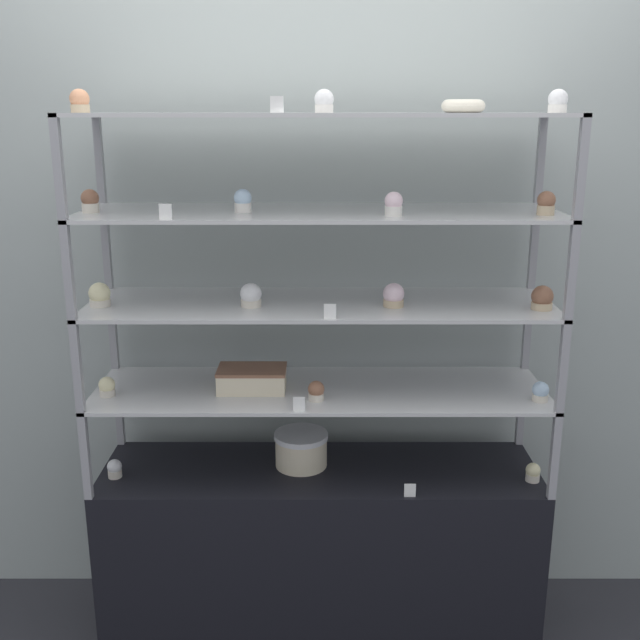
# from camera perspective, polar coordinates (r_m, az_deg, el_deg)

# --- Properties ---
(ground_plane) EXTENTS (20.00, 20.00, 0.00)m
(ground_plane) POSITION_cam_1_polar(r_m,az_deg,el_deg) (2.93, 0.00, -22.79)
(ground_plane) COLOR #2D2D33
(back_wall) EXTENTS (8.00, 0.05, 2.60)m
(back_wall) POSITION_cam_1_polar(r_m,az_deg,el_deg) (2.70, -0.01, 4.54)
(back_wall) COLOR #A8B2AD
(back_wall) RESTS_ON ground_plane
(display_base) EXTENTS (1.46, 0.42, 0.66)m
(display_base) POSITION_cam_1_polar(r_m,az_deg,el_deg) (2.74, 0.00, -17.40)
(display_base) COLOR black
(display_base) RESTS_ON ground_plane
(display_riser_lower) EXTENTS (1.46, 0.42, 0.29)m
(display_riser_lower) POSITION_cam_1_polar(r_m,az_deg,el_deg) (2.46, 0.00, -5.60)
(display_riser_lower) COLOR #99999E
(display_riser_lower) RESTS_ON display_base
(display_riser_middle) EXTENTS (1.46, 0.42, 0.29)m
(display_riser_middle) POSITION_cam_1_polar(r_m,az_deg,el_deg) (2.37, 0.00, 0.94)
(display_riser_middle) COLOR #99999E
(display_riser_middle) RESTS_ON display_riser_lower
(display_riser_upper) EXTENTS (1.46, 0.42, 0.29)m
(display_riser_upper) POSITION_cam_1_polar(r_m,az_deg,el_deg) (2.31, 0.00, 7.89)
(display_riser_upper) COLOR #99999E
(display_riser_upper) RESTS_ON display_riser_middle
(display_riser_top) EXTENTS (1.46, 0.42, 0.29)m
(display_riser_top) POSITION_cam_1_polar(r_m,az_deg,el_deg) (2.29, 0.00, 15.09)
(display_riser_top) COLOR #99999E
(display_riser_top) RESTS_ON display_riser_upper
(layer_cake_centerpiece) EXTENTS (0.18, 0.18, 0.12)m
(layer_cake_centerpiece) POSITION_cam_1_polar(r_m,az_deg,el_deg) (2.57, -1.45, -9.81)
(layer_cake_centerpiece) COLOR beige
(layer_cake_centerpiece) RESTS_ON display_base
(sheet_cake_frosted) EXTENTS (0.22, 0.14, 0.07)m
(sheet_cake_frosted) POSITION_cam_1_polar(r_m,az_deg,el_deg) (2.44, -5.20, -4.48)
(sheet_cake_frosted) COLOR beige
(sheet_cake_frosted) RESTS_ON display_riser_lower
(cupcake_0) EXTENTS (0.05, 0.05, 0.06)m
(cupcake_0) POSITION_cam_1_polar(r_m,az_deg,el_deg) (2.59, -15.38, -10.88)
(cupcake_0) COLOR beige
(cupcake_0) RESTS_ON display_base
(cupcake_1) EXTENTS (0.05, 0.05, 0.06)m
(cupcake_1) POSITION_cam_1_polar(r_m,az_deg,el_deg) (2.58, 15.91, -11.10)
(cupcake_1) COLOR beige
(cupcake_1) RESTS_ON display_base
(price_tag_0) EXTENTS (0.04, 0.00, 0.04)m
(price_tag_0) POSITION_cam_1_polar(r_m,az_deg,el_deg) (2.41, 6.87, -12.76)
(price_tag_0) COLOR white
(price_tag_0) RESTS_ON display_base
(cupcake_2) EXTENTS (0.05, 0.05, 0.06)m
(cupcake_2) POSITION_cam_1_polar(r_m,az_deg,el_deg) (2.47, -15.92, -4.93)
(cupcake_2) COLOR beige
(cupcake_2) RESTS_ON display_riser_lower
(cupcake_3) EXTENTS (0.05, 0.05, 0.06)m
(cupcake_3) POSITION_cam_1_polar(r_m,az_deg,el_deg) (2.35, -0.29, -5.44)
(cupcake_3) COLOR beige
(cupcake_3) RESTS_ON display_riser_lower
(cupcake_4) EXTENTS (0.05, 0.05, 0.06)m
(cupcake_4) POSITION_cam_1_polar(r_m,az_deg,el_deg) (2.44, 16.44, -5.27)
(cupcake_4) COLOR beige
(cupcake_4) RESTS_ON display_riser_lower
(price_tag_1) EXTENTS (0.04, 0.00, 0.04)m
(price_tag_1) POSITION_cam_1_polar(r_m,az_deg,el_deg) (2.27, -1.59, -6.41)
(price_tag_1) COLOR white
(price_tag_1) RESTS_ON display_riser_lower
(cupcake_5) EXTENTS (0.07, 0.07, 0.07)m
(cupcake_5) POSITION_cam_1_polar(r_m,az_deg,el_deg) (2.41, -16.45, 1.81)
(cupcake_5) COLOR beige
(cupcake_5) RESTS_ON display_riser_middle
(cupcake_6) EXTENTS (0.07, 0.07, 0.07)m
(cupcake_6) POSITION_cam_1_polar(r_m,az_deg,el_deg) (2.32, -5.29, 1.85)
(cupcake_6) COLOR beige
(cupcake_6) RESTS_ON display_riser_middle
(cupcake_7) EXTENTS (0.07, 0.07, 0.07)m
(cupcake_7) POSITION_cam_1_polar(r_m,az_deg,el_deg) (2.32, 5.63, 1.85)
(cupcake_7) COLOR #CCB28C
(cupcake_7) RESTS_ON display_riser_middle
(cupcake_8) EXTENTS (0.07, 0.07, 0.07)m
(cupcake_8) POSITION_cam_1_polar(r_m,az_deg,el_deg) (2.38, 16.57, 1.59)
(cupcake_8) COLOR #CCB28C
(cupcake_8) RESTS_ON display_riser_middle
(price_tag_2) EXTENTS (0.04, 0.00, 0.04)m
(price_tag_2) POSITION_cam_1_polar(r_m,az_deg,el_deg) (2.18, 0.77, 0.67)
(price_tag_2) COLOR white
(price_tag_2) RESTS_ON display_riser_middle
(cupcake_9) EXTENTS (0.05, 0.05, 0.07)m
(cupcake_9) POSITION_cam_1_polar(r_m,az_deg,el_deg) (2.37, -17.12, 8.64)
(cupcake_9) COLOR beige
(cupcake_9) RESTS_ON display_riser_upper
(cupcake_10) EXTENTS (0.05, 0.05, 0.07)m
(cupcake_10) POSITION_cam_1_polar(r_m,az_deg,el_deg) (2.28, -5.90, 9.01)
(cupcake_10) COLOR white
(cupcake_10) RESTS_ON display_riser_upper
(cupcake_11) EXTENTS (0.05, 0.05, 0.07)m
(cupcake_11) POSITION_cam_1_polar(r_m,az_deg,el_deg) (2.21, 5.64, 8.78)
(cupcake_11) COLOR white
(cupcake_11) RESTS_ON display_riser_upper
(cupcake_12) EXTENTS (0.05, 0.05, 0.07)m
(cupcake_12) POSITION_cam_1_polar(r_m,az_deg,el_deg) (2.31, 16.85, 8.51)
(cupcake_12) COLOR #CCB28C
(cupcake_12) RESTS_ON display_riser_upper
(price_tag_3) EXTENTS (0.04, 0.00, 0.04)m
(price_tag_3) POSITION_cam_1_polar(r_m,az_deg,el_deg) (2.16, -11.69, 8.08)
(price_tag_3) COLOR white
(price_tag_3) RESTS_ON display_riser_upper
(cupcake_13) EXTENTS (0.05, 0.05, 0.06)m
(cupcake_13) POSITION_cam_1_polar(r_m,az_deg,el_deg) (2.28, -17.84, 15.57)
(cupcake_13) COLOR #CCB28C
(cupcake_13) RESTS_ON display_riser_top
(cupcake_14) EXTENTS (0.05, 0.05, 0.06)m
(cupcake_14) POSITION_cam_1_polar(r_m,az_deg,el_deg) (2.20, 0.31, 16.31)
(cupcake_14) COLOR white
(cupcake_14) RESTS_ON display_riser_top
(cupcake_15) EXTENTS (0.05, 0.05, 0.06)m
(cupcake_15) POSITION_cam_1_polar(r_m,az_deg,el_deg) (2.30, 17.67, 15.58)
(cupcake_15) COLOR white
(cupcake_15) RESTS_ON display_riser_top
(price_tag_4) EXTENTS (0.04, 0.00, 0.04)m
(price_tag_4) POSITION_cam_1_polar(r_m,az_deg,el_deg) (2.10, -3.31, 16.08)
(price_tag_4) COLOR white
(price_tag_4) RESTS_ON display_riser_top
(donut_glazed) EXTENTS (0.13, 0.13, 0.04)m
(donut_glazed) POSITION_cam_1_polar(r_m,az_deg,el_deg) (2.35, 10.85, 15.72)
(donut_glazed) COLOR #EFE5CC
(donut_glazed) RESTS_ON display_riser_top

